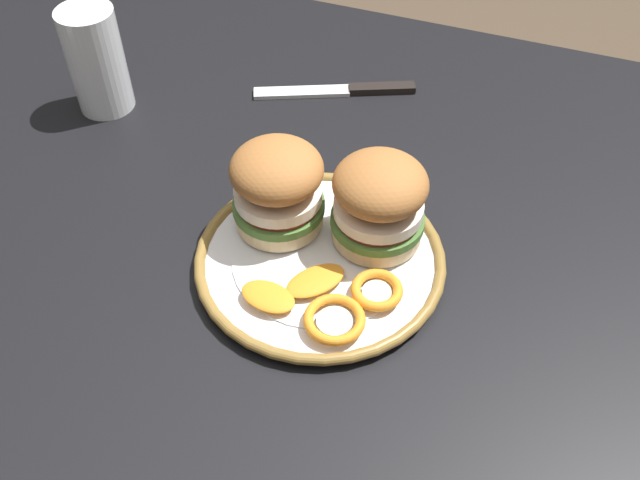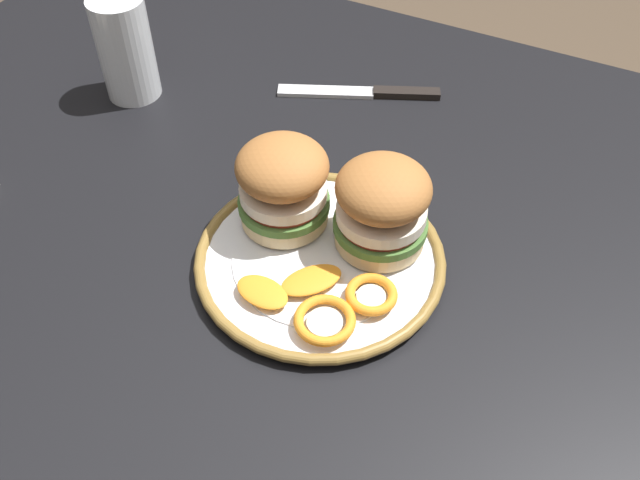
% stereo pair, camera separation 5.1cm
% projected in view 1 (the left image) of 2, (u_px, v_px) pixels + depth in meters
% --- Properties ---
extents(dining_table, '(1.28, 1.01, 0.71)m').
position_uv_depth(dining_table, '(272.00, 286.00, 0.84)').
color(dining_table, black).
rests_on(dining_table, ground).
extents(dinner_plate, '(0.26, 0.26, 0.02)m').
position_uv_depth(dinner_plate, '(320.00, 260.00, 0.74)').
color(dinner_plate, white).
rests_on(dinner_plate, dining_table).
extents(sandwich_half_left, '(0.11, 0.11, 0.10)m').
position_uv_depth(sandwich_half_left, '(278.00, 186.00, 0.73)').
color(sandwich_half_left, beige).
rests_on(sandwich_half_left, dinner_plate).
extents(sandwich_half_right, '(0.11, 0.11, 0.10)m').
position_uv_depth(sandwich_half_right, '(379.00, 201.00, 0.71)').
color(sandwich_half_right, beige).
rests_on(sandwich_half_right, dinner_plate).
extents(orange_peel_curled, '(0.07, 0.07, 0.01)m').
position_uv_depth(orange_peel_curled, '(334.00, 320.00, 0.67)').
color(orange_peel_curled, orange).
rests_on(orange_peel_curled, dinner_plate).
extents(orange_peel_strip_long, '(0.07, 0.07, 0.01)m').
position_uv_depth(orange_peel_strip_long, '(315.00, 281.00, 0.70)').
color(orange_peel_strip_long, orange).
rests_on(orange_peel_strip_long, dinner_plate).
extents(orange_peel_strip_short, '(0.06, 0.04, 0.01)m').
position_uv_depth(orange_peel_strip_short, '(268.00, 296.00, 0.69)').
color(orange_peel_strip_short, orange).
rests_on(orange_peel_strip_short, dinner_plate).
extents(orange_peel_small_curl, '(0.07, 0.07, 0.01)m').
position_uv_depth(orange_peel_small_curl, '(377.00, 290.00, 0.69)').
color(orange_peel_small_curl, orange).
rests_on(orange_peel_small_curl, dinner_plate).
extents(drinking_glass, '(0.07, 0.07, 0.14)m').
position_uv_depth(drinking_glass, '(98.00, 65.00, 0.89)').
color(drinking_glass, white).
rests_on(drinking_glass, dining_table).
extents(table_knife, '(0.21, 0.11, 0.01)m').
position_uv_depth(table_knife, '(346.00, 91.00, 0.96)').
color(table_knife, silver).
rests_on(table_knife, dining_table).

